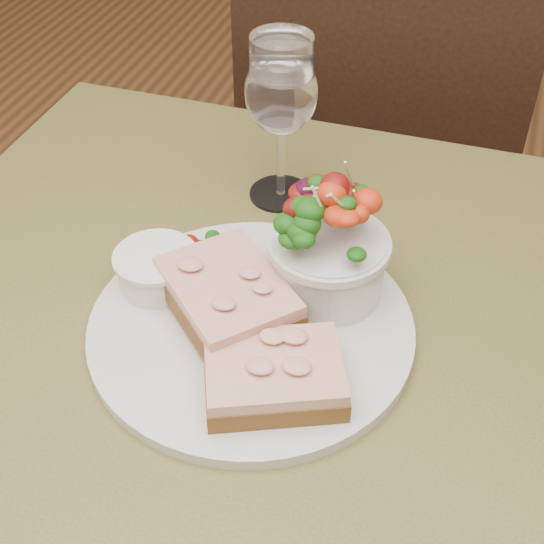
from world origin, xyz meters
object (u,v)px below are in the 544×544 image
(sandwich_front, at_px, (274,376))
(ramekin, at_px, (157,268))
(cafe_table, at_px, (260,417))
(sandwich_back, at_px, (228,295))
(chair_far, at_px, (371,253))
(salad_bowl, at_px, (329,241))
(dinner_plate, at_px, (251,327))
(wine_glass, at_px, (281,97))

(sandwich_front, bearing_deg, ramekin, 124.86)
(cafe_table, height_order, ramekin, ramekin)
(sandwich_back, relative_size, ramekin, 2.10)
(cafe_table, xyz_separation_m, chair_far, (-0.01, 0.70, -0.36))
(cafe_table, bearing_deg, salad_bowl, 63.25)
(cafe_table, height_order, chair_far, chair_far)
(cafe_table, distance_m, dinner_plate, 0.11)
(ramekin, bearing_deg, wine_glass, 71.27)
(salad_bowl, bearing_deg, sandwich_back, -141.54)
(cafe_table, relative_size, chair_far, 0.89)
(dinner_plate, bearing_deg, wine_glass, 100.20)
(chair_far, xyz_separation_m, salad_bowl, (0.05, -0.62, 0.53))
(salad_bowl, bearing_deg, wine_glass, 121.85)
(sandwich_back, xyz_separation_m, ramekin, (-0.08, 0.02, -0.01))
(chair_far, bearing_deg, wine_glass, 81.70)
(dinner_plate, height_order, ramekin, ramekin)
(salad_bowl, bearing_deg, ramekin, -165.24)
(sandwich_front, xyz_separation_m, wine_glass, (-0.08, 0.28, 0.10))
(wine_glass, bearing_deg, ramekin, -108.73)
(salad_bowl, bearing_deg, cafe_table, -116.75)
(cafe_table, distance_m, wine_glass, 0.33)
(chair_far, relative_size, ramekin, 12.09)
(sandwich_back, bearing_deg, chair_far, 131.05)
(sandwich_front, bearing_deg, chair_far, 69.38)
(cafe_table, relative_size, sandwich_front, 5.79)
(chair_far, distance_m, sandwich_front, 0.89)
(sandwich_front, height_order, ramekin, ramekin)
(cafe_table, height_order, sandwich_back, sandwich_back)
(sandwich_front, bearing_deg, salad_bowl, 61.89)
(dinner_plate, distance_m, ramekin, 0.11)
(ramekin, distance_m, wine_glass, 0.22)
(chair_far, relative_size, sandwich_front, 6.52)
(sandwich_back, distance_m, salad_bowl, 0.10)
(dinner_plate, xyz_separation_m, sandwich_back, (-0.02, 0.00, 0.03))
(chair_far, xyz_separation_m, sandwich_front, (0.04, -0.75, 0.48))
(dinner_plate, height_order, wine_glass, wine_glass)
(dinner_plate, xyz_separation_m, wine_glass, (-0.04, 0.21, 0.12))
(dinner_plate, distance_m, sandwich_front, 0.08)
(chair_far, xyz_separation_m, wine_glass, (-0.04, -0.47, 0.58))
(sandwich_front, bearing_deg, cafe_table, 97.82)
(cafe_table, height_order, dinner_plate, dinner_plate)
(wine_glass, bearing_deg, sandwich_front, -73.73)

